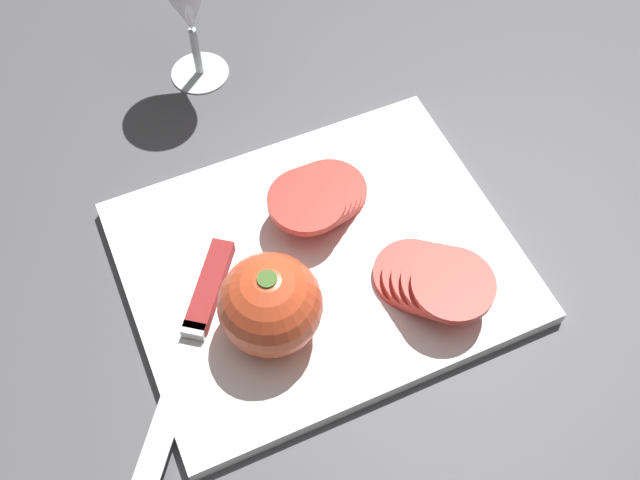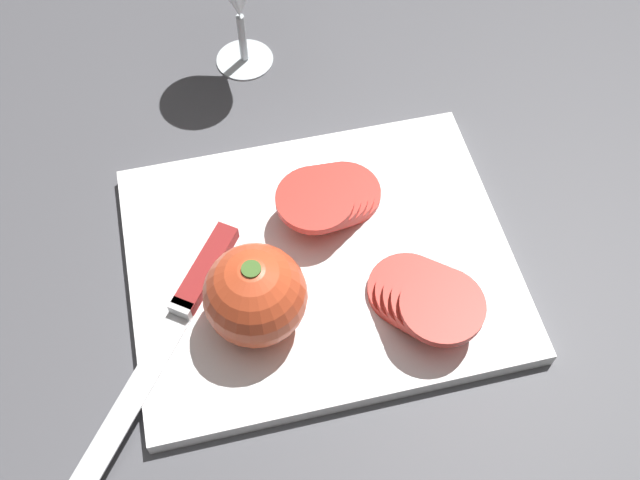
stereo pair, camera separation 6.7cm
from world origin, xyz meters
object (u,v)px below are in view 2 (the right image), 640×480
at_px(whole_tomato, 255,295).
at_px(tomato_slice_stack_far, 330,196).
at_px(tomato_slice_stack_near, 425,298).
at_px(knife, 191,295).

bearing_deg(whole_tomato, tomato_slice_stack_far, 49.06).
bearing_deg(tomato_slice_stack_near, knife, 164.16).
bearing_deg(whole_tomato, knife, 148.06).
height_order(tomato_slice_stack_near, tomato_slice_stack_far, same).
height_order(knife, tomato_slice_stack_near, tomato_slice_stack_near).
height_order(whole_tomato, tomato_slice_stack_far, whole_tomato).
bearing_deg(tomato_slice_stack_near, tomato_slice_stack_far, 114.13).
distance_m(knife, tomato_slice_stack_near, 0.21).
bearing_deg(tomato_slice_stack_far, knife, -154.86).
distance_m(whole_tomato, tomato_slice_stack_far, 0.14).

